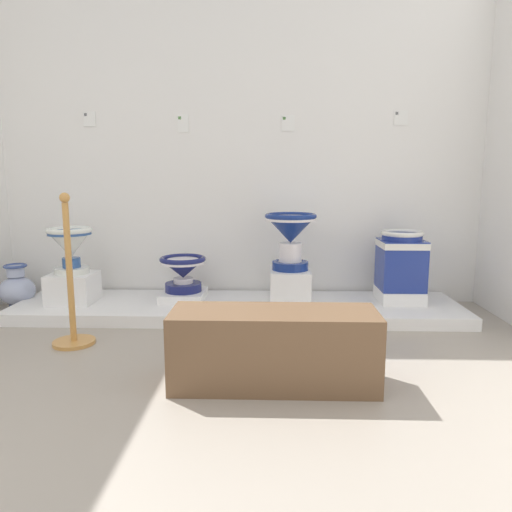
# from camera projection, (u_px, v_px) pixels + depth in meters

# --- Properties ---
(ground_plane) EXTENTS (6.08, 5.67, 0.02)m
(ground_plane) POSITION_uv_depth(u_px,v_px,m) (213.00, 413.00, 2.19)
(ground_plane) COLOR #A3998C
(wall_back) EXTENTS (4.28, 0.06, 3.10)m
(wall_back) POSITION_uv_depth(u_px,v_px,m) (240.00, 121.00, 3.97)
(wall_back) COLOR white
(wall_back) RESTS_ON ground_plane
(display_platform) EXTENTS (3.51, 0.82, 0.09)m
(display_platform) POSITION_uv_depth(u_px,v_px,m) (237.00, 308.00, 3.77)
(display_platform) COLOR white
(display_platform) RESTS_ON ground_plane
(plinth_block_central_ornate) EXTENTS (0.34, 0.33, 0.23)m
(plinth_block_central_ornate) POSITION_uv_depth(u_px,v_px,m) (73.00, 288.00, 3.75)
(plinth_block_central_ornate) COLOR white
(plinth_block_central_ornate) RESTS_ON display_platform
(antique_toilet_central_ornate) EXTENTS (0.35, 0.35, 0.36)m
(antique_toilet_central_ornate) POSITION_uv_depth(u_px,v_px,m) (70.00, 244.00, 3.69)
(antique_toilet_central_ornate) COLOR white
(antique_toilet_central_ornate) RESTS_ON plinth_block_central_ornate
(plinth_block_tall_cobalt) EXTENTS (0.35, 0.39, 0.07)m
(plinth_block_tall_cobalt) POSITION_uv_depth(u_px,v_px,m) (184.00, 295.00, 3.85)
(plinth_block_tall_cobalt) COLOR white
(plinth_block_tall_cobalt) RESTS_ON display_platform
(antique_toilet_tall_cobalt) EXTENTS (0.37, 0.37, 0.28)m
(antique_toilet_tall_cobalt) POSITION_uv_depth(u_px,v_px,m) (183.00, 270.00, 3.81)
(antique_toilet_tall_cobalt) COLOR navy
(antique_toilet_tall_cobalt) RESTS_ON plinth_block_tall_cobalt
(plinth_block_squat_floral) EXTENTS (0.31, 0.39, 0.26)m
(plinth_block_squat_floral) POSITION_uv_depth(u_px,v_px,m) (290.00, 285.00, 3.78)
(plinth_block_squat_floral) COLOR white
(plinth_block_squat_floral) RESTS_ON display_platform
(antique_toilet_squat_floral) EXTENTS (0.41, 0.41, 0.45)m
(antique_toilet_squat_floral) POSITION_uv_depth(u_px,v_px,m) (291.00, 232.00, 3.71)
(antique_toilet_squat_floral) COLOR navy
(antique_toilet_squat_floral) RESTS_ON plinth_block_squat_floral
(plinth_block_pale_glazed) EXTENTS (0.34, 0.37, 0.10)m
(plinth_block_pale_glazed) POSITION_uv_depth(u_px,v_px,m) (399.00, 295.00, 3.79)
(plinth_block_pale_glazed) COLOR white
(plinth_block_pale_glazed) RESTS_ON display_platform
(antique_toilet_pale_glazed) EXTENTS (0.35, 0.35, 0.47)m
(antique_toilet_pale_glazed) POSITION_uv_depth(u_px,v_px,m) (401.00, 258.00, 3.74)
(antique_toilet_pale_glazed) COLOR navy
(antique_toilet_pale_glazed) RESTS_ON plinth_block_pale_glazed
(info_placard_first) EXTENTS (0.10, 0.01, 0.12)m
(info_placard_first) POSITION_uv_depth(u_px,v_px,m) (89.00, 119.00, 3.97)
(info_placard_first) COLOR white
(info_placard_second) EXTENTS (0.09, 0.01, 0.15)m
(info_placard_second) POSITION_uv_depth(u_px,v_px,m) (183.00, 123.00, 3.96)
(info_placard_second) COLOR white
(info_placard_third) EXTENTS (0.11, 0.01, 0.13)m
(info_placard_third) POSITION_uv_depth(u_px,v_px,m) (288.00, 123.00, 3.93)
(info_placard_third) COLOR white
(info_placard_fourth) EXTENTS (0.11, 0.01, 0.12)m
(info_placard_fourth) POSITION_uv_depth(u_px,v_px,m) (401.00, 118.00, 3.89)
(info_placard_fourth) COLOR white
(decorative_vase_spare) EXTENTS (0.29, 0.29, 0.37)m
(decorative_vase_spare) POSITION_uv_depth(u_px,v_px,m) (17.00, 289.00, 3.91)
(decorative_vase_spare) COLOR #394D8D
(decorative_vase_spare) RESTS_ON ground_plane
(stanchion_post_near_left) EXTENTS (0.27, 0.27, 0.98)m
(stanchion_post_near_left) POSITION_uv_depth(u_px,v_px,m) (72.00, 303.00, 3.03)
(stanchion_post_near_left) COLOR #CB8E46
(stanchion_post_near_left) RESTS_ON ground_plane
(museum_bench) EXTENTS (1.06, 0.36, 0.40)m
(museum_bench) POSITION_uv_depth(u_px,v_px,m) (274.00, 348.00, 2.44)
(museum_bench) COLOR brown
(museum_bench) RESTS_ON ground_plane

